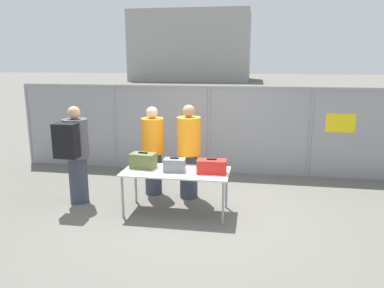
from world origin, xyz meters
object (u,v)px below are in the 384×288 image
(traveler_hooded, at_px, (75,151))
(utility_trailer, at_px, (234,135))
(suitcase_olive, at_px, (143,161))
(suitcase_red, at_px, (212,167))
(security_worker_near, at_px, (189,151))
(security_worker_far, at_px, (153,150))
(inspection_table, at_px, (176,174))
(suitcase_grey, at_px, (174,165))

(traveler_hooded, distance_m, utility_trailer, 5.43)
(suitcase_olive, relative_size, suitcase_red, 0.93)
(security_worker_near, xyz_separation_m, security_worker_far, (-0.70, 0.09, -0.03))
(security_worker_far, distance_m, utility_trailer, 4.31)
(inspection_table, distance_m, utility_trailer, 4.96)
(suitcase_red, bearing_deg, traveler_hooded, 176.74)
(security_worker_near, bearing_deg, inspection_table, 91.24)
(suitcase_olive, distance_m, utility_trailer, 5.00)
(suitcase_olive, height_order, security_worker_near, security_worker_near)
(suitcase_red, relative_size, security_worker_far, 0.29)
(security_worker_near, bearing_deg, traveler_hooded, 25.81)
(security_worker_near, distance_m, security_worker_far, 0.71)
(suitcase_grey, height_order, traveler_hooded, traveler_hooded)
(inspection_table, height_order, suitcase_olive, suitcase_olive)
(traveler_hooded, relative_size, security_worker_far, 1.04)
(inspection_table, relative_size, security_worker_near, 1.01)
(security_worker_far, height_order, utility_trailer, security_worker_far)
(utility_trailer, bearing_deg, security_worker_far, -107.59)
(inspection_table, height_order, suitcase_red, suitcase_red)
(suitcase_grey, distance_m, security_worker_near, 0.77)
(suitcase_grey, height_order, suitcase_red, suitcase_red)
(suitcase_red, bearing_deg, security_worker_far, 144.96)
(suitcase_olive, height_order, utility_trailer, suitcase_olive)
(utility_trailer, bearing_deg, security_worker_near, -98.11)
(suitcase_red, distance_m, security_worker_far, 1.48)
(suitcase_olive, bearing_deg, suitcase_red, -5.07)
(suitcase_red, xyz_separation_m, utility_trailer, (0.08, 4.92, -0.47))
(suitcase_red, relative_size, utility_trailer, 0.14)
(suitcase_grey, xyz_separation_m, security_worker_far, (-0.60, 0.85, 0.03))
(security_worker_near, height_order, utility_trailer, security_worker_near)
(suitcase_olive, distance_m, suitcase_red, 1.18)
(traveler_hooded, bearing_deg, suitcase_olive, 4.24)
(suitcase_red, height_order, traveler_hooded, traveler_hooded)
(inspection_table, bearing_deg, suitcase_grey, -122.19)
(suitcase_grey, bearing_deg, security_worker_near, 82.50)
(suitcase_red, xyz_separation_m, traveler_hooded, (-2.41, 0.14, 0.12))
(suitcase_olive, distance_m, security_worker_near, 0.93)
(suitcase_red, distance_m, traveler_hooded, 2.42)
(suitcase_olive, bearing_deg, security_worker_far, 92.85)
(suitcase_olive, bearing_deg, utility_trailer, 75.41)
(inspection_table, xyz_separation_m, suitcase_olive, (-0.58, 0.08, 0.18))
(traveler_hooded, distance_m, security_worker_near, 2.00)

